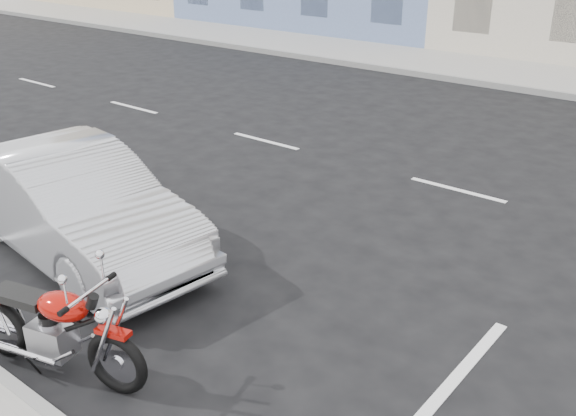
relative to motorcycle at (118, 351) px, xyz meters
The scene contains 4 objects.
sidewalk_far 15.30m from the motorcycle, 100.34° to the left, with size 80.00×3.40×0.15m, color gray.
curb_far 13.64m from the motorcycle, 101.62° to the left, with size 80.00×0.12×0.16m, color gray.
motorcycle is the anchor object (origin of this frame).
sedan_silver 2.94m from the motorcycle, 152.32° to the left, with size 1.46×4.18×1.38m, color #B6B9BF.
Camera 1 is at (1.78, -9.01, 3.85)m, focal length 40.00 mm.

